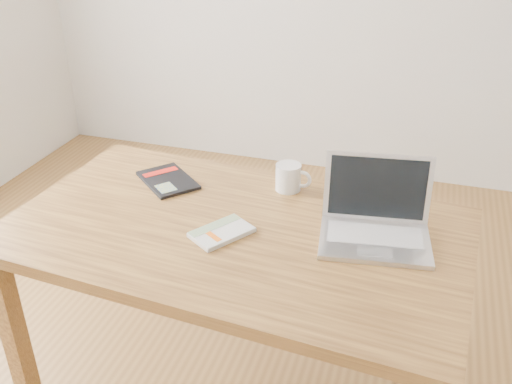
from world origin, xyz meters
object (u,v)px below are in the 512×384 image
(desk, at_px, (235,251))
(laptop, at_px, (376,221))
(white_guidebook, at_px, (222,232))
(black_guidebook, at_px, (168,180))
(coffee_mug, at_px, (289,177))

(desk, height_order, laptop, laptop)
(white_guidebook, distance_m, black_guidebook, 0.40)
(white_guidebook, xyz_separation_m, black_guidebook, (-0.30, 0.27, -0.00))
(white_guidebook, relative_size, coffee_mug, 1.68)
(desk, xyz_separation_m, black_guidebook, (-0.33, 0.22, 0.10))
(white_guidebook, relative_size, laptop, 0.60)
(coffee_mug, bearing_deg, laptop, -31.71)
(laptop, bearing_deg, white_guidebook, -171.07)
(black_guidebook, bearing_deg, white_guidebook, -90.49)
(black_guidebook, xyz_separation_m, laptop, (0.74, -0.13, 0.04))
(white_guidebook, xyz_separation_m, laptop, (0.44, 0.13, 0.04))
(laptop, xyz_separation_m, coffee_mug, (-0.32, 0.21, 0.00))
(desk, bearing_deg, white_guidebook, -110.20)
(white_guidebook, height_order, laptop, laptop)
(laptop, bearing_deg, desk, -176.80)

